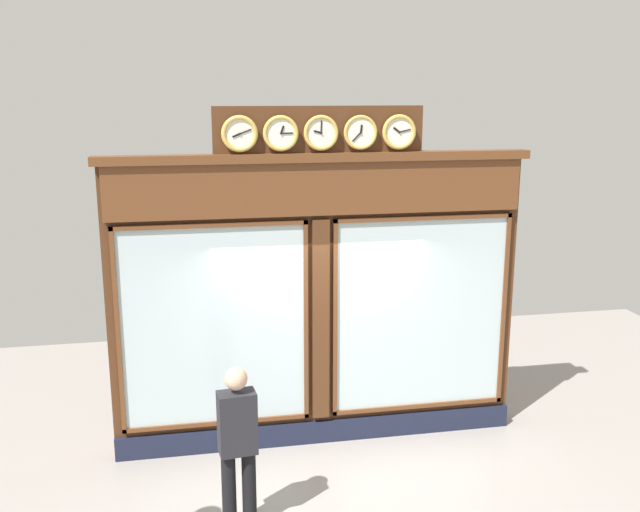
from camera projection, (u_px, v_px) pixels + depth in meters
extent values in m
cube|color=#4C2B16|center=(318.00, 304.00, 8.46)|extent=(4.88, 0.30, 3.44)
cube|color=#191E33|center=(320.00, 431.00, 8.66)|extent=(4.88, 0.08, 0.28)
cube|color=brown|center=(321.00, 189.00, 7.96)|extent=(4.78, 0.08, 0.60)
cube|color=brown|center=(320.00, 157.00, 7.90)|extent=(4.98, 0.20, 0.10)
cube|color=silver|center=(421.00, 314.00, 8.56)|extent=(2.09, 0.02, 2.34)
cube|color=brown|center=(425.00, 218.00, 8.27)|extent=(2.19, 0.04, 0.05)
cube|color=brown|center=(418.00, 406.00, 8.82)|extent=(2.19, 0.04, 0.05)
cube|color=brown|center=(504.00, 310.00, 8.74)|extent=(0.05, 0.04, 2.44)
cube|color=brown|center=(335.00, 320.00, 8.35)|extent=(0.05, 0.04, 2.44)
cube|color=silver|center=(214.00, 327.00, 8.11)|extent=(2.09, 0.02, 2.34)
cube|color=brown|center=(211.00, 225.00, 7.82)|extent=(2.19, 0.04, 0.05)
cube|color=brown|center=(218.00, 423.00, 8.36)|extent=(2.19, 0.04, 0.05)
cube|color=brown|center=(118.00, 333.00, 7.89)|extent=(0.05, 0.04, 2.44)
cube|color=brown|center=(306.00, 322.00, 8.29)|extent=(0.05, 0.04, 2.44)
cube|color=#4C2B16|center=(320.00, 321.00, 8.32)|extent=(0.20, 0.10, 2.44)
cube|color=#4C2B16|center=(320.00, 132.00, 7.87)|extent=(2.39, 0.06, 0.59)
cylinder|color=white|center=(399.00, 132.00, 7.96)|extent=(0.32, 0.02, 0.32)
torus|color=gold|center=(399.00, 132.00, 7.96)|extent=(0.40, 0.05, 0.40)
cube|color=black|center=(397.00, 130.00, 7.93)|extent=(0.08, 0.01, 0.07)
cube|color=black|center=(405.00, 131.00, 7.95)|extent=(0.13, 0.01, 0.04)
sphere|color=black|center=(400.00, 132.00, 7.94)|extent=(0.02, 0.02, 0.02)
cylinder|color=white|center=(360.00, 132.00, 7.88)|extent=(0.32, 0.02, 0.32)
torus|color=gold|center=(361.00, 132.00, 7.87)|extent=(0.39, 0.04, 0.39)
cube|color=black|center=(361.00, 129.00, 7.85)|extent=(0.03, 0.01, 0.09)
cube|color=black|center=(357.00, 137.00, 7.87)|extent=(0.10, 0.01, 0.10)
sphere|color=black|center=(361.00, 133.00, 7.86)|extent=(0.02, 0.02, 0.02)
cylinder|color=white|center=(321.00, 133.00, 7.80)|extent=(0.32, 0.02, 0.32)
torus|color=gold|center=(321.00, 133.00, 7.79)|extent=(0.39, 0.05, 0.39)
cube|color=black|center=(318.00, 132.00, 7.77)|extent=(0.09, 0.01, 0.04)
cube|color=black|center=(322.00, 127.00, 7.77)|extent=(0.02, 0.01, 0.14)
sphere|color=black|center=(321.00, 133.00, 7.78)|extent=(0.02, 0.02, 0.02)
cylinder|color=white|center=(281.00, 133.00, 7.71)|extent=(0.32, 0.02, 0.32)
torus|color=gold|center=(281.00, 133.00, 7.71)|extent=(0.39, 0.05, 0.39)
cube|color=black|center=(282.00, 130.00, 7.69)|extent=(0.05, 0.01, 0.09)
cube|color=black|center=(287.00, 133.00, 7.71)|extent=(0.14, 0.01, 0.02)
sphere|color=black|center=(281.00, 133.00, 7.70)|extent=(0.02, 0.02, 0.02)
cylinder|color=white|center=(240.00, 134.00, 7.63)|extent=(0.32, 0.02, 0.32)
torus|color=gold|center=(240.00, 134.00, 7.63)|extent=(0.40, 0.05, 0.40)
cube|color=black|center=(236.00, 135.00, 7.61)|extent=(0.09, 0.01, 0.05)
cube|color=black|center=(245.00, 132.00, 7.62)|extent=(0.13, 0.01, 0.06)
sphere|color=black|center=(240.00, 134.00, 7.61)|extent=(0.02, 0.02, 0.02)
cylinder|color=black|center=(229.00, 492.00, 6.85)|extent=(0.14, 0.14, 0.82)
cylinder|color=black|center=(249.00, 489.00, 6.91)|extent=(0.14, 0.14, 0.82)
cube|color=#232328|center=(237.00, 423.00, 6.72)|extent=(0.38, 0.26, 0.62)
sphere|color=tan|center=(236.00, 379.00, 6.62)|extent=(0.22, 0.22, 0.22)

